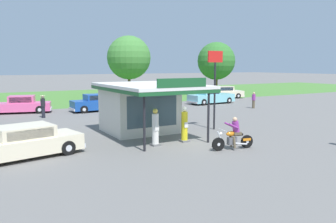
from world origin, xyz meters
TOP-DOWN VIEW (x-y plane):
  - ground_plane at (0.00, 0.00)m, footprint 300.00×300.00m
  - grass_verge_strip at (0.00, 30.00)m, footprint 120.00×24.00m
  - service_station_kiosk at (-0.94, 3.82)m, footprint 4.62×7.00m
  - gas_pump_nearside at (-1.81, 0.39)m, footprint 0.44×0.44m
  - gas_pump_offside at (-0.07, 0.39)m, footprint 0.44×0.44m
  - motorcycle_with_rider at (1.10, -2.18)m, footprint 2.23×0.72m
  - featured_classic_sedan at (-7.91, 1.29)m, footprint 5.42×2.88m
  - parked_car_back_row_far_left at (12.32, 14.45)m, footprint 5.39×2.15m
  - parked_car_back_row_right at (-6.35, 16.83)m, footprint 5.71×3.06m
  - parked_car_second_row_spare at (0.00, 14.74)m, footprint 5.02×1.98m
  - parked_car_back_row_centre at (6.52, 17.24)m, footprint 5.20×3.09m
  - parked_car_back_row_far_right at (17.35, 18.74)m, footprint 5.67×3.06m
  - bystander_standing_back_lot at (13.46, 9.24)m, footprint 0.34×0.34m
  - bystander_chatting_near_pumps at (-5.04, 12.91)m, footprint 0.38×0.38m
  - tree_oak_far_left at (9.14, 29.15)m, footprint 5.99×5.99m
  - tree_oak_centre at (23.54, 27.97)m, footprint 5.86×5.86m
  - roadside_pole_sign at (3.50, 2.45)m, footprint 1.10×0.12m

SIDE VIEW (x-z plane):
  - ground_plane at x=0.00m, z-range 0.00..0.00m
  - grass_verge_strip at x=0.00m, z-range 0.00..0.01m
  - motorcycle_with_rider at x=1.10m, z-range -0.14..1.44m
  - featured_classic_sedan at x=-7.91m, z-range -0.05..1.37m
  - parked_car_back_row_right at x=-6.35m, z-range -0.08..1.41m
  - parked_car_back_row_centre at x=6.52m, z-range -0.06..1.40m
  - parked_car_back_row_far_right at x=17.35m, z-range -0.06..1.43m
  - parked_car_second_row_spare at x=0.00m, z-range -0.06..1.46m
  - parked_car_back_row_far_left at x=12.32m, z-range -0.09..1.54m
  - bystander_standing_back_lot at x=13.46m, z-range 0.03..1.58m
  - gas_pump_offside at x=-0.07m, z-range -0.08..1.80m
  - gas_pump_nearside at x=-1.81m, z-range -0.08..1.81m
  - bystander_chatting_near_pumps at x=-5.04m, z-range 0.07..1.82m
  - service_station_kiosk at x=-0.94m, z-range 0.00..3.43m
  - roadside_pole_sign at x=3.50m, z-range 0.89..5.82m
  - tree_oak_centre at x=23.54m, z-range 0.91..8.63m
  - tree_oak_far_left at x=9.14m, z-range 0.95..9.09m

